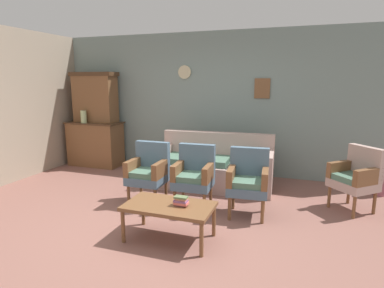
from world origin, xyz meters
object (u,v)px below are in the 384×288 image
Objects in this scene: armchair_near_cabinet at (194,174)px; book_stack_on_table at (181,201)px; armchair_near_couch_end at (149,170)px; side_cabinet at (96,144)px; floral_couch at (214,168)px; wingback_chair_by_fireplace at (356,176)px; coffee_table at (169,208)px; vase_on_cabinet at (84,117)px; armchair_row_middle at (248,179)px; floor_vase_by_wall at (381,178)px.

book_stack_on_table is at bearing -79.78° from armchair_near_cabinet.
armchair_near_couch_end is at bearing 133.14° from book_stack_on_table.
floral_couch is (2.77, -0.53, -0.14)m from side_cabinet.
wingback_chair_by_fireplace is (4.89, -0.89, 0.03)m from side_cabinet.
coffee_table is at bearing -52.15° from armchair_near_couch_end.
vase_on_cabinet is at bearing 141.17° from coffee_table.
armchair_row_middle is at bearing 53.66° from coffee_table.
armchair_near_couch_end is at bearing -37.57° from side_cabinet.
vase_on_cabinet is 5.54m from floor_vase_by_wall.
floral_couch is at bearing 89.06° from armchair_near_cabinet.
coffee_table is (0.02, -1.99, 0.05)m from floral_couch.
armchair_row_middle is (3.63, -1.36, -0.56)m from vase_on_cabinet.
vase_on_cabinet is at bearing -179.17° from floor_vase_by_wall.
wingback_chair_by_fireplace is (2.14, 0.65, 0.00)m from armchair_near_cabinet.
armchair_near_cabinet is 0.98m from book_stack_on_table.
armchair_near_cabinet is at bearing -163.06° from wingback_chair_by_fireplace.
armchair_near_cabinet is at bearing -90.94° from floral_couch.
side_cabinet is at bearing 55.72° from vase_on_cabinet.
wingback_chair_by_fireplace is at bearing 13.69° from armchair_near_couch_end.
vase_on_cabinet is 5.10m from wingback_chair_by_fireplace.
armchair_row_middle is at bearing -155.14° from wingback_chair_by_fireplace.
vase_on_cabinet is 1.62× the size of book_stack_on_table.
armchair_near_couch_end is 1.00× the size of armchair_row_middle.
vase_on_cabinet is at bearing 147.21° from armchair_near_couch_end.
vase_on_cabinet is 3.88m from book_stack_on_table.
book_stack_on_table is at bearing -37.40° from vase_on_cabinet.
floral_couch is 2.63m from floor_vase_by_wall.
book_stack_on_table is (-0.58, -0.97, -0.03)m from armchair_row_middle.
armchair_near_cabinet is 0.98m from coffee_table.
armchair_near_couch_end is 2.92m from wingback_chair_by_fireplace.
floral_couch is at bearing 94.54° from book_stack_on_table.
armchair_row_middle is 1.58× the size of floor_vase_by_wall.
armchair_near_couch_end is 3.63m from floor_vase_by_wall.
vase_on_cabinet reaches higher than armchair_row_middle.
vase_on_cabinet reaches higher than armchair_near_cabinet.
floor_vase_by_wall reaches higher than coffee_table.
armchair_row_middle is 2.35m from floor_vase_by_wall.
vase_on_cabinet reaches higher than wingback_chair_by_fireplace.
vase_on_cabinet is 0.29× the size of armchair_row_middle.
vase_on_cabinet is 3.00m from floral_couch.
armchair_row_middle is 1.23m from coffee_table.
armchair_near_cabinet is 1.00× the size of armchair_row_middle.
vase_on_cabinet is 2.65m from armchair_near_couch_end.
armchair_near_cabinet is 1.58× the size of floor_vase_by_wall.
armchair_near_cabinet is (-0.02, -1.02, 0.17)m from floral_couch.
book_stack_on_table is (-1.97, -1.62, -0.03)m from wingback_chair_by_fireplace.
armchair_near_couch_end is at bearing -178.04° from armchair_row_middle.
side_cabinet is 1.28× the size of armchair_near_cabinet.
armchair_row_middle reaches higher than book_stack_on_table.
side_cabinet is at bearing 169.65° from wingback_chair_by_fireplace.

